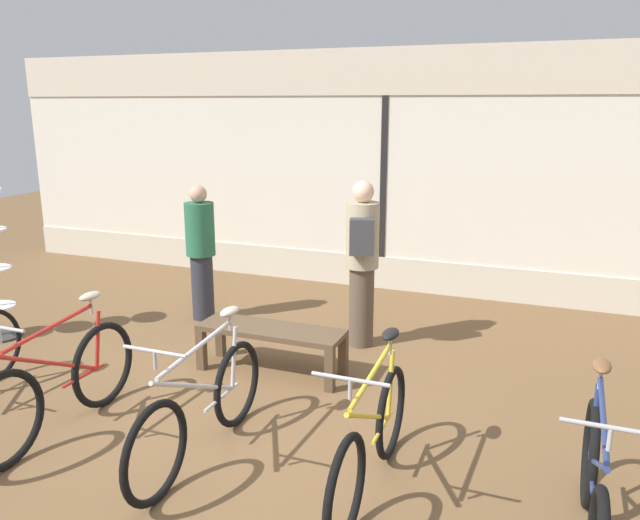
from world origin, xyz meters
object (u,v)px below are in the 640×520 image
(bicycle_left, at_px, (59,386))
(customer_by_window, at_px, (201,250))
(customer_near_rack, at_px, (362,259))
(display_bench, at_px, (271,336))
(bicycle_right, at_px, (372,441))
(bicycle_center, at_px, (202,409))
(bicycle_far_right, at_px, (593,492))

(bicycle_left, relative_size, customer_by_window, 1.10)
(bicycle_left, distance_m, customer_by_window, 2.78)
(customer_by_window, bearing_deg, customer_near_rack, -3.96)
(display_bench, distance_m, customer_near_rack, 1.27)
(bicycle_right, distance_m, customer_near_rack, 2.64)
(bicycle_left, xyz_separation_m, bicycle_center, (1.21, 0.10, -0.01))
(bicycle_center, bearing_deg, customer_by_window, 121.55)
(customer_near_rack, bearing_deg, display_bench, -121.24)
(bicycle_left, distance_m, bicycle_far_right, 3.79)
(bicycle_far_right, bearing_deg, bicycle_center, 178.99)
(bicycle_center, distance_m, customer_near_rack, 2.57)
(display_bench, bearing_deg, bicycle_center, -83.39)
(bicycle_center, relative_size, bicycle_right, 1.05)
(display_bench, xyz_separation_m, customer_near_rack, (0.58, 0.96, 0.58))
(bicycle_right, xyz_separation_m, customer_by_window, (-2.86, 2.58, 0.46))
(bicycle_left, relative_size, bicycle_far_right, 1.03)
(customer_near_rack, xyz_separation_m, customer_by_window, (-2.01, 0.14, -0.11))
(customer_by_window, bearing_deg, bicycle_far_right, -32.42)
(display_bench, xyz_separation_m, customer_by_window, (-1.43, 1.10, 0.46))
(display_bench, relative_size, customer_near_rack, 0.80)
(bicycle_far_right, xyz_separation_m, display_bench, (-2.76, 1.55, -0.01))
(display_bench, relative_size, customer_by_window, 0.88)
(bicycle_left, xyz_separation_m, customer_near_rack, (1.62, 2.57, 0.55))
(bicycle_far_right, bearing_deg, customer_by_window, 147.58)
(bicycle_right, height_order, customer_near_rack, customer_near_rack)
(display_bench, height_order, customer_by_window, customer_by_window)
(bicycle_right, bearing_deg, bicycle_center, -178.44)
(bicycle_center, xyz_separation_m, customer_by_window, (-1.60, 2.61, 0.45))
(bicycle_left, height_order, customer_by_window, customer_by_window)
(bicycle_left, bearing_deg, bicycle_right, 3.10)
(bicycle_center, relative_size, display_bench, 1.26)
(bicycle_center, xyz_separation_m, bicycle_far_right, (2.58, -0.05, -0.00))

